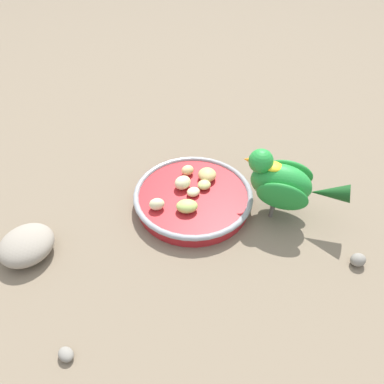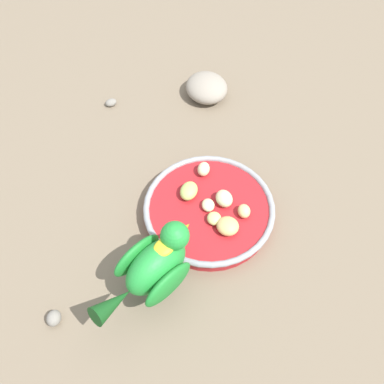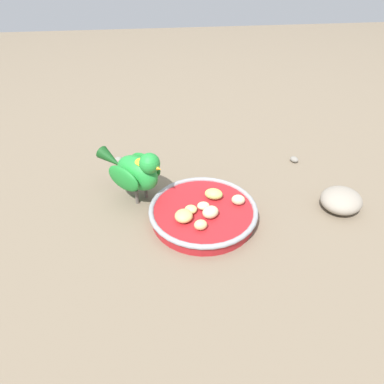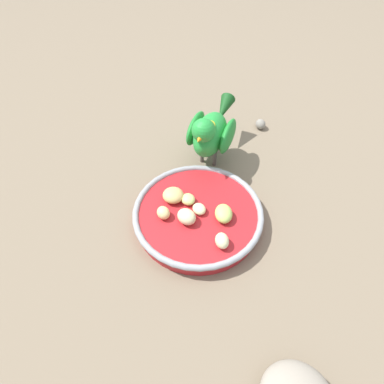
{
  "view_description": "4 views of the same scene",
  "coord_description": "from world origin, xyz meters",
  "views": [
    {
      "loc": [
        0.45,
        -0.18,
        0.48
      ],
      "look_at": [
        0.03,
        0.02,
        0.05
      ],
      "focal_mm": 33.19,
      "sensor_mm": 36.0,
      "label": 1
    },
    {
      "loc": [
        0.04,
        0.46,
        0.69
      ],
      "look_at": [
        0.04,
        0.01,
        0.04
      ],
      "focal_mm": 43.5,
      "sensor_mm": 36.0,
      "label": 2
    },
    {
      "loc": [
        -0.51,
        0.12,
        0.46
      ],
      "look_at": [
        0.03,
        0.05,
        0.05
      ],
      "focal_mm": 31.0,
      "sensor_mm": 36.0,
      "label": 3
    },
    {
      "loc": [
        -0.14,
        -0.29,
        0.47
      ],
      "look_at": [
        0.0,
        0.05,
        0.06
      ],
      "focal_mm": 30.94,
      "sensor_mm": 36.0,
      "label": 4
    }
  ],
  "objects": [
    {
      "name": "ground_plane",
      "position": [
        0.0,
        0.0,
        0.0
      ],
      "size": [
        4.0,
        4.0,
        0.0
      ],
      "primitive_type": "plane",
      "color": "#756651"
    },
    {
      "name": "feeding_bowl",
      "position": [
        0.01,
        0.03,
        0.02
      ],
      "size": [
        0.22,
        0.22,
        0.03
      ],
      "color": "#AD1E23",
      "rests_on": "ground_plane"
    },
    {
      "name": "apple_piece_0",
      "position": [
        -0.02,
        0.02,
        0.04
      ],
      "size": [
        0.04,
        0.04,
        0.02
      ],
      "primitive_type": "ellipsoid",
      "rotation": [
        0.0,
        0.0,
        5.11
      ],
      "color": "beige",
      "rests_on": "feeding_bowl"
    },
    {
      "name": "apple_piece_1",
      "position": [
        0.01,
        0.03,
        0.03
      ],
      "size": [
        0.02,
        0.03,
        0.01
      ],
      "primitive_type": "ellipsoid",
      "rotation": [
        0.0,
        0.0,
        4.82
      ],
      "color": "beige",
      "rests_on": "feeding_bowl"
    },
    {
      "name": "apple_piece_2",
      "position": [
        0.04,
        -0.0,
        0.04
      ],
      "size": [
        0.04,
        0.05,
        0.02
      ],
      "primitive_type": "ellipsoid",
      "rotation": [
        0.0,
        0.0,
        1.2
      ],
      "color": "#B2CC66",
      "rests_on": "feeding_bowl"
    },
    {
      "name": "apple_piece_3",
      "position": [
        0.0,
        0.05,
        0.03
      ],
      "size": [
        0.02,
        0.03,
        0.02
      ],
      "primitive_type": "ellipsoid",
      "rotation": [
        0.0,
        0.0,
        4.75
      ],
      "color": "#C6D17A",
      "rests_on": "feeding_bowl"
    },
    {
      "name": "apple_piece_4",
      "position": [
        -0.02,
        0.07,
        0.04
      ],
      "size": [
        0.05,
        0.05,
        0.02
      ],
      "primitive_type": "ellipsoid",
      "rotation": [
        0.0,
        0.0,
        5.85
      ],
      "color": "tan",
      "rests_on": "feeding_bowl"
    },
    {
      "name": "apple_piece_5",
      "position": [
        -0.05,
        0.04,
        0.04
      ],
      "size": [
        0.02,
        0.03,
        0.02
      ],
      "primitive_type": "ellipsoid",
      "rotation": [
        0.0,
        0.0,
        1.65
      ],
      "color": "#E5C67F",
      "rests_on": "feeding_bowl"
    },
    {
      "name": "apple_piece_6",
      "position": [
        0.01,
        -0.05,
        0.04
      ],
      "size": [
        0.03,
        0.03,
        0.02
      ],
      "primitive_type": "ellipsoid",
      "rotation": [
        0.0,
        0.0,
        4.48
      ],
      "color": "beige",
      "rests_on": "feeding_bowl"
    },
    {
      "name": "parrot",
      "position": [
        0.09,
        0.16,
        0.08
      ],
      "size": [
        0.15,
        0.15,
        0.13
      ],
      "rotation": [
        0.0,
        0.0,
        -2.36
      ],
      "color": "#59544C",
      "rests_on": "ground_plane"
    },
    {
      "name": "pebble_0",
      "position": [
        0.25,
        0.21,
        0.01
      ],
      "size": [
        0.03,
        0.03,
        0.02
      ],
      "primitive_type": "ellipsoid",
      "rotation": [
        0.0,
        0.0,
        1.42
      ],
      "color": "gray",
      "rests_on": "ground_plane"
    }
  ]
}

